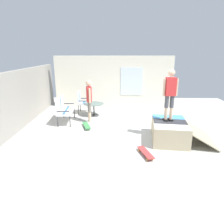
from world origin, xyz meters
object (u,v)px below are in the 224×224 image
Objects in this scene: person_watching at (89,98)px; person_skater at (170,92)px; patio_bench at (63,108)px; patio_table at (94,107)px; skateboard_spare at (146,153)px; skate_ramp at (170,131)px; skateboard_by_bench at (86,125)px; patio_chair_near_house at (82,100)px.

person_skater is (-1.61, -2.78, 0.58)m from person_watching.
patio_bench is at bearing 91.34° from person_watching.
patio_table is 1.11m from person_watching.
patio_table is 0.52× the size of person_watching.
person_skater is at bearing -36.08° from skateboard_spare.
skate_ramp is 1.43m from skateboard_spare.
patio_table reaches higher than skateboard_by_bench.
skateboard_by_bench is at bearing -166.01° from patio_chair_near_house.
patio_chair_near_house is at bearing 54.99° from patio_table.
skate_ramp reaches higher than skateboard_spare.
skateboard_by_bench is 1.00× the size of skateboard_spare.
skateboard_by_bench is (-1.54, 0.13, -0.32)m from patio_table.
person_skater reaches higher than patio_chair_near_house.
person_watching is at bearing 34.66° from skateboard_spare.
skateboard_spare is at bearing -137.61° from skateboard_by_bench.
person_skater is at bearing -109.31° from skateboard_by_bench.
patio_chair_near_house is 1.24× the size of skateboard_spare.
person_skater is (-2.53, -2.70, 1.19)m from patio_table.
patio_chair_near_house is 0.62× the size of person_skater.
skateboard_by_bench is (-1.98, -0.49, -0.53)m from patio_chair_near_house.
patio_chair_near_house is 1.52m from person_watching.
skateboard_spare is (-2.16, -1.97, 0.00)m from skateboard_by_bench.
patio_bench reaches higher than patio_table.
skateboard_by_bench is at bearing -120.40° from patio_bench.
skate_ramp is 1.63× the size of patio_bench.
patio_chair_near_house is at bearing 13.99° from skateboard_by_bench.
person_watching is at bearing -88.66° from patio_bench.
patio_bench is 1.50m from patio_table.
person_skater reaches higher than skateboard_by_bench.
patio_chair_near_house is at bearing 48.21° from person_skater.
patio_bench reaches higher than skateboard_spare.
person_watching is (0.02, -1.06, 0.40)m from patio_bench.
patio_bench is at bearing 67.58° from person_skater.
patio_table is 1.09× the size of skateboard_spare.
patio_table is at bearing 46.83° from person_skater.
patio_bench and patio_chair_near_house have the same top height.
person_skater is at bearing -133.17° from patio_table.
skate_ramp is at bearing -121.02° from person_watching.
patio_bench is 1.25× the size of patio_chair_near_house.
skate_ramp is 3.84m from patio_table.
person_watching reaches higher than skateboard_by_bench.
patio_bench is 4.10m from skateboard_spare.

